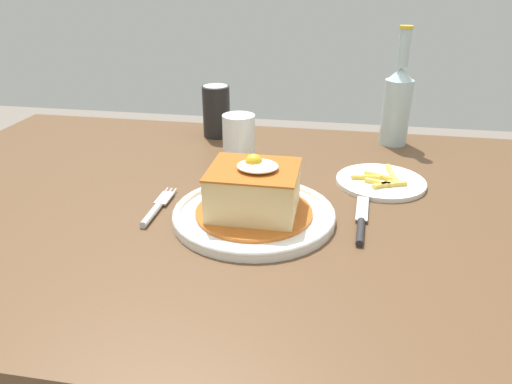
{
  "coord_description": "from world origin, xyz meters",
  "views": [
    {
      "loc": [
        0.18,
        -0.76,
        1.13
      ],
      "look_at": [
        0.05,
        -0.05,
        0.79
      ],
      "focal_mm": 33.94,
      "sensor_mm": 36.0,
      "label": 1
    }
  ],
  "objects_px": {
    "main_plate": "(254,214)",
    "drinking_glass": "(239,143)",
    "fork": "(156,209)",
    "side_plate_fries": "(381,182)",
    "knife": "(361,225)",
    "beer_bottle_clear": "(397,102)",
    "soda_can": "(216,111)"
  },
  "relations": [
    {
      "from": "knife",
      "to": "beer_bottle_clear",
      "type": "distance_m",
      "value": 0.45
    },
    {
      "from": "beer_bottle_clear",
      "to": "main_plate",
      "type": "bearing_deg",
      "value": -120.74
    },
    {
      "from": "beer_bottle_clear",
      "to": "side_plate_fries",
      "type": "height_order",
      "value": "beer_bottle_clear"
    },
    {
      "from": "knife",
      "to": "beer_bottle_clear",
      "type": "bearing_deg",
      "value": 79.37
    },
    {
      "from": "beer_bottle_clear",
      "to": "side_plate_fries",
      "type": "bearing_deg",
      "value": -99.15
    },
    {
      "from": "main_plate",
      "to": "drinking_glass",
      "type": "relative_size",
      "value": 2.56
    },
    {
      "from": "fork",
      "to": "side_plate_fries",
      "type": "distance_m",
      "value": 0.43
    },
    {
      "from": "drinking_glass",
      "to": "beer_bottle_clear",
      "type": "bearing_deg",
      "value": 29.5
    },
    {
      "from": "main_plate",
      "to": "side_plate_fries",
      "type": "relative_size",
      "value": 1.58
    },
    {
      "from": "knife",
      "to": "soda_can",
      "type": "relative_size",
      "value": 1.34
    },
    {
      "from": "fork",
      "to": "side_plate_fries",
      "type": "xyz_separation_m",
      "value": [
        0.38,
        0.19,
        -0.0
      ]
    },
    {
      "from": "fork",
      "to": "knife",
      "type": "xyz_separation_m",
      "value": [
        0.34,
        0.01,
        0.0
      ]
    },
    {
      "from": "main_plate",
      "to": "fork",
      "type": "bearing_deg",
      "value": -177.96
    },
    {
      "from": "drinking_glass",
      "to": "side_plate_fries",
      "type": "height_order",
      "value": "drinking_glass"
    },
    {
      "from": "knife",
      "to": "side_plate_fries",
      "type": "bearing_deg",
      "value": 77.38
    },
    {
      "from": "fork",
      "to": "soda_can",
      "type": "xyz_separation_m",
      "value": [
        0.0,
        0.42,
        0.06
      ]
    },
    {
      "from": "beer_bottle_clear",
      "to": "drinking_glass",
      "type": "relative_size",
      "value": 2.53
    },
    {
      "from": "fork",
      "to": "knife",
      "type": "distance_m",
      "value": 0.34
    },
    {
      "from": "soda_can",
      "to": "beer_bottle_clear",
      "type": "xyz_separation_m",
      "value": [
        0.42,
        0.02,
        0.04
      ]
    },
    {
      "from": "beer_bottle_clear",
      "to": "soda_can",
      "type": "bearing_deg",
      "value": -177.69
    },
    {
      "from": "side_plate_fries",
      "to": "soda_can",
      "type": "bearing_deg",
      "value": 148.97
    },
    {
      "from": "beer_bottle_clear",
      "to": "side_plate_fries",
      "type": "relative_size",
      "value": 1.56
    },
    {
      "from": "fork",
      "to": "beer_bottle_clear",
      "type": "relative_size",
      "value": 0.53
    },
    {
      "from": "main_plate",
      "to": "soda_can",
      "type": "bearing_deg",
      "value": 112.12
    },
    {
      "from": "drinking_glass",
      "to": "side_plate_fries",
      "type": "xyz_separation_m",
      "value": [
        0.29,
        -0.06,
        -0.04
      ]
    },
    {
      "from": "main_plate",
      "to": "soda_can",
      "type": "relative_size",
      "value": 2.17
    },
    {
      "from": "main_plate",
      "to": "knife",
      "type": "distance_m",
      "value": 0.17
    },
    {
      "from": "main_plate",
      "to": "drinking_glass",
      "type": "bearing_deg",
      "value": 107.4
    },
    {
      "from": "main_plate",
      "to": "beer_bottle_clear",
      "type": "xyz_separation_m",
      "value": [
        0.26,
        0.43,
        0.09
      ]
    },
    {
      "from": "main_plate",
      "to": "fork",
      "type": "distance_m",
      "value": 0.17
    },
    {
      "from": "drinking_glass",
      "to": "main_plate",
      "type": "bearing_deg",
      "value": -72.6
    },
    {
      "from": "drinking_glass",
      "to": "soda_can",
      "type": "bearing_deg",
      "value": 118.31
    }
  ]
}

